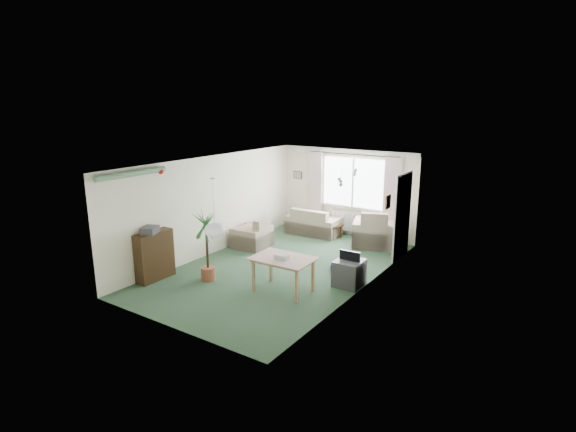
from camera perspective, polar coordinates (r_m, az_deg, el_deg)
The scene contains 25 objects.
ground at distance 10.16m, azimuth -0.94°, elevation -6.64°, with size 6.50×6.50×0.00m, color #2B4830.
window at distance 12.39m, azimuth 8.30°, elevation 4.24°, with size 1.80×0.03×1.30m, color white.
curtain_rod at distance 12.21m, azimuth 8.27°, elevation 7.75°, with size 2.60×0.03×0.03m, color black.
curtain_left at distance 12.87m, azimuth 3.44°, elevation 3.70°, with size 0.45×0.08×2.00m, color beige.
curtain_right at distance 11.91m, azimuth 13.06°, elevation 2.48°, with size 0.45×0.08×2.00m, color beige.
radiator at distance 12.59m, azimuth 8.05°, elevation -0.72°, with size 1.20×0.10×0.55m, color white.
doorway at distance 10.90m, azimuth 14.36°, elevation -0.13°, with size 0.03×0.95×2.00m, color black.
pendant_lamp at distance 7.87m, azimuth -9.28°, elevation -1.78°, with size 0.36×0.36×0.36m, color white.
tinsel_garland at distance 9.25m, azimuth -19.24°, elevation 5.09°, with size 1.60×1.60×0.12m, color #196626.
bauble_cluster_a at distance 9.73m, azimuth 8.41°, elevation 5.80°, with size 0.20×0.20×0.20m, color silver.
bauble_cluster_b at distance 8.53m, azimuth 6.77°, elevation 4.67°, with size 0.20×0.20×0.20m, color silver.
wall_picture_back at distance 13.23m, azimuth 1.23°, elevation 5.25°, with size 0.28×0.03×0.22m, color brown.
wall_picture_right at distance 9.86m, azimuth 12.58°, elevation 1.76°, with size 0.03×0.24×0.30m, color brown.
sofa at distance 12.65m, azimuth 3.30°, elevation -0.67°, with size 1.49×0.79×0.74m, color beige.
armchair_corner at distance 11.81m, azimuth 10.96°, elevation -1.44°, with size 1.07×1.02×0.96m, color beige.
armchair_left at distance 11.56m, azimuth -4.62°, elevation -2.07°, with size 0.86×0.81×0.77m, color beige.
coffee_table at distance 12.50m, azimuth 4.93°, elevation -1.76°, with size 0.82×0.46×0.37m, color black.
photo_frame at distance 12.42m, azimuth 4.54°, elevation -0.58°, with size 0.12×0.02×0.16m, color brown.
bookshelf at distance 9.80m, azimuth -16.59°, elevation -4.86°, with size 0.28×0.85×1.03m, color black.
hifi_box at distance 9.55m, azimuth -17.13°, elevation -1.71°, with size 0.28×0.35×0.14m, color #38383D.
houseplant at distance 9.42m, azimuth -10.25°, elevation -3.71°, with size 0.65×0.65×1.52m, color #1A4C1A.
dining_table at distance 8.87m, azimuth -0.63°, elevation -7.52°, with size 1.08×0.72×0.68m, color tan.
gift_box at distance 8.64m, azimuth -0.81°, elevation -5.28°, with size 0.25×0.18×0.12m, color silver.
tv_cube at distance 9.27m, azimuth 7.78°, elevation -7.15°, with size 0.53×0.58×0.53m, color #313135.
pet_bed at distance 10.11m, azimuth 7.25°, elevation -6.47°, with size 0.66×0.66×0.13m, color navy.
Camera 1 is at (5.38, -7.82, 3.64)m, focal length 28.00 mm.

